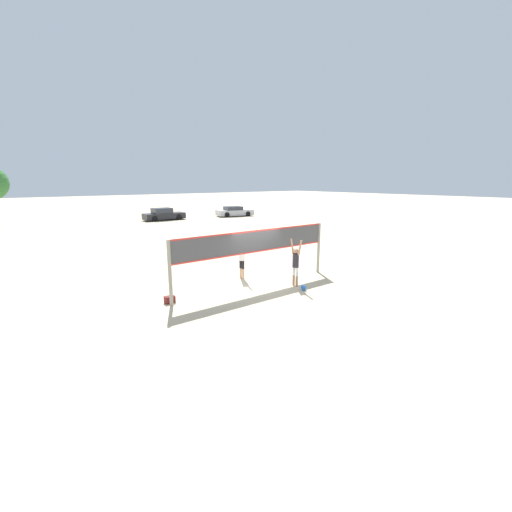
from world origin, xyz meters
TOP-DOWN VIEW (x-y plane):
  - ground_plane at (0.00, 0.00)m, footprint 200.00×200.00m
  - volleyball_net at (0.00, 0.00)m, footprint 8.07×0.13m
  - player_spiker at (1.43, -0.98)m, footprint 0.28×0.70m
  - player_blocker at (0.24, 1.42)m, footprint 0.28×0.71m
  - volleyball at (1.28, -1.67)m, footprint 0.24×0.24m
  - gear_bag at (-3.88, 0.36)m, footprint 0.38×0.24m
  - parked_car_near at (7.06, 27.10)m, footprint 4.76×2.07m
  - parked_car_mid at (16.14, 25.68)m, footprint 4.97×2.76m

SIDE VIEW (x-z plane):
  - ground_plane at x=0.00m, z-range 0.00..0.00m
  - volleyball at x=1.28m, z-range 0.00..0.24m
  - gear_bag at x=-3.88m, z-range 0.00..0.27m
  - parked_car_mid at x=16.14m, z-range -0.05..1.21m
  - parked_car_near at x=7.06m, z-range -0.08..1.33m
  - player_spiker at x=1.43m, z-range 0.05..2.15m
  - player_blocker at x=0.24m, z-range 0.06..2.23m
  - volleyball_net at x=0.00m, z-range 0.51..3.02m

